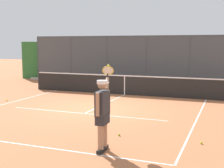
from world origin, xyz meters
name	(u,v)px	position (x,y,z in m)	size (l,w,h in m)	color
ground_plane	(95,109)	(0.00, 0.00, 0.00)	(60.00, 60.00, 0.00)	#B76B42
court_line_markings	(80,116)	(0.00, 1.24, 0.00)	(7.80, 8.21, 0.01)	white
fence_backdrop	(149,63)	(0.00, -8.30, 1.30)	(18.50, 1.37, 2.98)	#474C51
tennis_net	(125,85)	(0.00, -3.60, 0.49)	(10.02, 0.09, 1.07)	#2D2D2D
tennis_player	(103,110)	(-2.14, 4.30, 0.99)	(0.50, 1.39, 1.98)	black
tennis_ball_by_sideline	(7,100)	(4.29, -0.13, 0.03)	(0.07, 0.07, 0.07)	#CCDB33
tennis_ball_near_net	(201,143)	(-4.26, 2.93, 0.03)	(0.07, 0.07, 0.07)	#CCDB33
tennis_ball_near_baseline	(119,135)	(-2.09, 3.02, 0.03)	(0.07, 0.07, 0.07)	#C1D138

